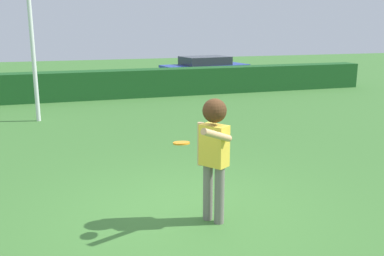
{
  "coord_description": "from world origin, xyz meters",
  "views": [
    {
      "loc": [
        -1.74,
        -5.77,
        2.76
      ],
      "look_at": [
        0.32,
        0.62,
        1.15
      ],
      "focal_mm": 40.51,
      "sensor_mm": 36.0,
      "label": 1
    }
  ],
  "objects_px": {
    "frisbee": "(181,143)",
    "parked_car_blue": "(205,68)",
    "person": "(214,145)",
    "lamppost": "(29,1)"
  },
  "relations": [
    {
      "from": "person",
      "to": "parked_car_blue",
      "type": "relative_size",
      "value": 0.41
    },
    {
      "from": "lamppost",
      "to": "parked_car_blue",
      "type": "xyz_separation_m",
      "value": [
        7.61,
        6.84,
        -2.7
      ]
    },
    {
      "from": "frisbee",
      "to": "person",
      "type": "bearing_deg",
      "value": 20.35
    },
    {
      "from": "person",
      "to": "frisbee",
      "type": "bearing_deg",
      "value": -159.65
    },
    {
      "from": "person",
      "to": "lamppost",
      "type": "relative_size",
      "value": 0.29
    },
    {
      "from": "frisbee",
      "to": "parked_car_blue",
      "type": "distance_m",
      "value": 15.9
    },
    {
      "from": "person",
      "to": "parked_car_blue",
      "type": "distance_m",
      "value": 15.54
    },
    {
      "from": "person",
      "to": "frisbee",
      "type": "distance_m",
      "value": 0.57
    },
    {
      "from": "frisbee",
      "to": "parked_car_blue",
      "type": "relative_size",
      "value": 0.05
    },
    {
      "from": "person",
      "to": "lamppost",
      "type": "height_order",
      "value": "lamppost"
    }
  ]
}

